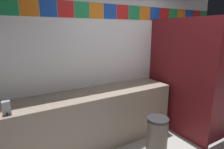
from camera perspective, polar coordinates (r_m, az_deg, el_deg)
The scene contains 7 objects.
wall_back at distance 3.54m, azimuth 4.37°, elevation 4.88°, with size 4.48×0.09×2.61m.
vanity_counter at distance 3.10m, azimuth -5.61°, elevation -13.22°, with size 2.67×0.62×0.89m.
faucet_center at distance 2.99m, azimuth -6.54°, elevation -4.09°, with size 0.04×0.10×0.14m.
soap_dispenser at distance 2.49m, azimuth -29.59°, elevation -8.87°, with size 0.09×0.09×0.16m.
stall_divider at distance 3.43m, azimuth 24.30°, elevation -1.58°, with size 0.92×1.38×2.03m.
toilet at distance 4.30m, azimuth 21.67°, elevation -8.40°, with size 0.39×0.49×0.74m.
trash_bin at distance 2.87m, azimuth 13.52°, elevation -18.69°, with size 0.30×0.30×0.66m.
Camera 1 is at (-1.99, -1.25, 1.84)m, focal length 29.90 mm.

